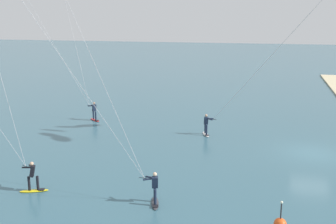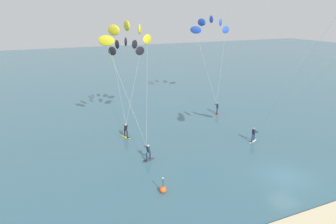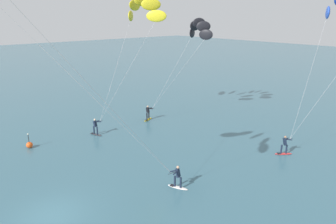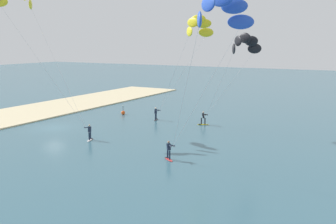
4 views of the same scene
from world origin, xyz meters
The scene contains 5 objects.
ground_plane centered at (0.00, 0.00, 0.00)m, with size 240.00×240.00×0.00m, color #386070.
kitesurfer_nearshore centered at (-8.21, 20.34, 9.50)m, with size 4.99×7.79×11.07m.
kitesurfer_mid_water centered at (-9.86, 14.07, 11.56)m, with size 6.07×7.42×13.27m.
kitesurfer_downwind centered at (6.09, 23.30, 11.88)m, with size 6.00×7.60×13.62m.
marker_buoy centered at (-11.04, 2.27, 0.30)m, with size 0.56×0.56×1.38m.
Camera 2 is at (-19.96, -18.37, 14.04)m, focal length 33.62 mm.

